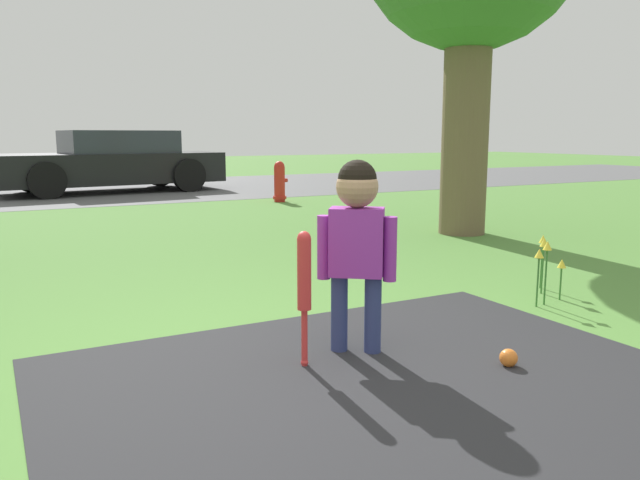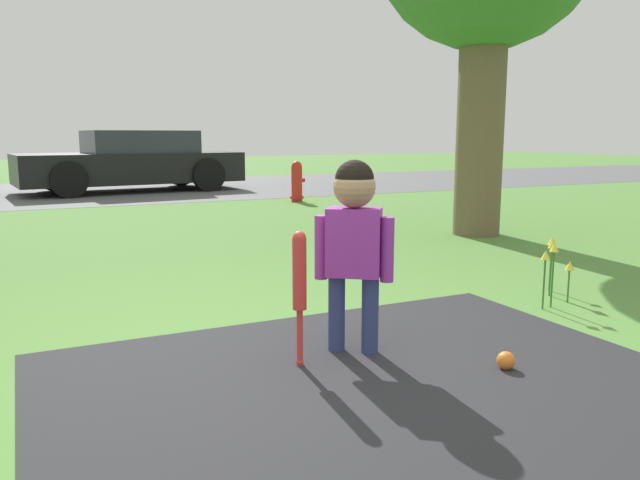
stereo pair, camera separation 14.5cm
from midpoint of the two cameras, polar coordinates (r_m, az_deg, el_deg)
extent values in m
plane|color=#518438|center=(2.91, -3.49, -13.35)|extent=(60.00, 60.00, 0.00)
cube|color=#59595B|center=(13.48, -23.42, 3.99)|extent=(40.00, 6.00, 0.01)
cylinder|color=navy|center=(3.31, 0.51, -6.70)|extent=(0.09, 0.09, 0.41)
cylinder|color=navy|center=(3.29, 3.58, -6.83)|extent=(0.09, 0.09, 0.41)
cube|color=purple|center=(3.21, 2.08, -0.19)|extent=(0.31, 0.29, 0.35)
cylinder|color=purple|center=(3.24, -0.94, -0.68)|extent=(0.07, 0.07, 0.33)
cylinder|color=purple|center=(3.20, 5.14, -0.84)|extent=(0.07, 0.07, 0.33)
sphere|color=tan|center=(3.17, 2.12, 4.89)|extent=(0.22, 0.22, 0.22)
sphere|color=black|center=(3.17, 2.12, 5.57)|extent=(0.20, 0.20, 0.20)
sphere|color=red|center=(3.15, -2.76, -11.12)|extent=(0.04, 0.04, 0.04)
cylinder|color=red|center=(3.11, -2.78, -8.94)|extent=(0.03, 0.03, 0.29)
cylinder|color=red|center=(3.02, -2.83, -3.13)|extent=(0.07, 0.07, 0.36)
sphere|color=red|center=(2.99, -2.85, 0.19)|extent=(0.07, 0.07, 0.07)
sphere|color=orange|center=(3.25, 15.63, -10.35)|extent=(0.09, 0.09, 0.09)
cylinder|color=red|center=(10.73, -4.11, 5.12)|extent=(0.19, 0.19, 0.61)
sphere|color=red|center=(10.71, -4.13, 6.74)|extent=(0.18, 0.18, 0.18)
cylinder|color=red|center=(10.75, -4.09, 3.90)|extent=(0.23, 0.23, 0.05)
cylinder|color=red|center=(10.77, -3.61, 5.47)|extent=(0.08, 0.06, 0.06)
cube|color=black|center=(13.28, -19.01, 6.24)|extent=(4.46, 2.12, 0.59)
cube|color=#2D333D|center=(13.32, -18.23, 8.53)|extent=(2.21, 1.69, 0.44)
cylinder|color=black|center=(12.16, -24.01, 4.99)|extent=(0.68, 0.25, 0.67)
cylinder|color=black|center=(13.85, -25.27, 5.36)|extent=(0.68, 0.25, 0.67)
cylinder|color=black|center=(12.90, -12.21, 5.81)|extent=(0.68, 0.25, 0.67)
cylinder|color=black|center=(14.50, -14.75, 6.11)|extent=(0.68, 0.25, 0.67)
cylinder|color=brown|center=(7.36, 12.62, 10.74)|extent=(0.53, 0.53, 2.62)
cylinder|color=#38702D|center=(4.61, 20.30, -3.78)|extent=(0.01, 0.01, 0.23)
cone|color=yellow|center=(4.58, 20.40, -2.02)|extent=(0.06, 0.06, 0.06)
cylinder|color=#38702D|center=(4.91, 18.80, -2.24)|extent=(0.01, 0.01, 0.34)
cone|color=yellow|center=(4.87, 18.93, 0.09)|extent=(0.06, 0.06, 0.06)
cylinder|color=#38702D|center=(4.43, 19.05, -3.26)|extent=(0.01, 0.01, 0.38)
cone|color=yellow|center=(4.39, 19.20, -0.48)|extent=(0.06, 0.06, 0.06)
cylinder|color=#38702D|center=(4.37, 18.39, -3.70)|extent=(0.01, 0.01, 0.33)
cone|color=yellow|center=(4.33, 18.52, -1.15)|extent=(0.06, 0.06, 0.06)
cylinder|color=#38702D|center=(4.74, 18.85, -2.63)|extent=(0.01, 0.01, 0.34)
cone|color=yellow|center=(4.71, 18.98, -0.22)|extent=(0.06, 0.06, 0.06)
camera|label=1|loc=(0.07, -91.16, -0.20)|focal=35.00mm
camera|label=2|loc=(0.07, 88.84, 0.20)|focal=35.00mm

